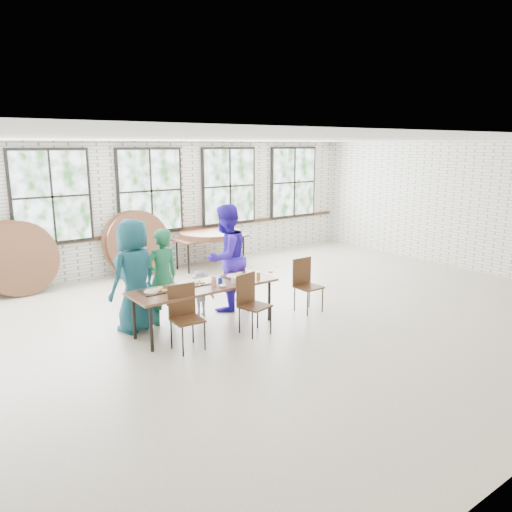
{
  "coord_description": "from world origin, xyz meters",
  "views": [
    {
      "loc": [
        -5.05,
        -6.25,
        2.92
      ],
      "look_at": [
        0.0,
        0.4,
        1.05
      ],
      "focal_mm": 35.0,
      "sensor_mm": 36.0,
      "label": 1
    }
  ],
  "objects_px": {
    "chair_near_right": "(250,299)",
    "storage_table": "(211,239)",
    "chair_near_left": "(185,311)",
    "dining_table": "(205,288)"
  },
  "relations": [
    {
      "from": "storage_table",
      "to": "chair_near_left",
      "type": "bearing_deg",
      "value": -128.05
    },
    {
      "from": "dining_table",
      "to": "storage_table",
      "type": "xyz_separation_m",
      "value": [
        2.35,
        3.55,
        -0.0
      ]
    },
    {
      "from": "chair_near_left",
      "to": "chair_near_right",
      "type": "xyz_separation_m",
      "value": [
        1.12,
        -0.09,
        0.0
      ]
    },
    {
      "from": "chair_near_right",
      "to": "storage_table",
      "type": "relative_size",
      "value": 0.52
    },
    {
      "from": "chair_near_right",
      "to": "chair_near_left",
      "type": "bearing_deg",
      "value": 162.49
    },
    {
      "from": "dining_table",
      "to": "chair_near_left",
      "type": "distance_m",
      "value": 0.78
    },
    {
      "from": "chair_near_left",
      "to": "storage_table",
      "type": "xyz_separation_m",
      "value": [
        2.97,
        4.01,
        0.13
      ]
    },
    {
      "from": "chair_near_right",
      "to": "storage_table",
      "type": "bearing_deg",
      "value": 52.85
    },
    {
      "from": "dining_table",
      "to": "chair_near_right",
      "type": "xyz_separation_m",
      "value": [
        0.5,
        -0.54,
        -0.13
      ]
    },
    {
      "from": "dining_table",
      "to": "chair_near_left",
      "type": "relative_size",
      "value": 2.53
    }
  ]
}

